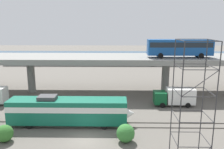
{
  "coord_description": "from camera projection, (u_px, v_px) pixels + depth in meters",
  "views": [
    {
      "loc": [
        3.69,
        -25.72,
        13.52
      ],
      "look_at": [
        2.84,
        20.24,
        3.65
      ],
      "focal_mm": 37.24,
      "sensor_mm": 36.0,
      "label": 1
    }
  ],
  "objects": [
    {
      "name": "shrub_left",
      "position": [
        4.0,
        133.0,
        27.27
      ],
      "size": [
        2.03,
        2.03,
        2.03
      ],
      "primitive_type": "sphere",
      "color": "#326C2A",
      "rests_on": "ground_plane"
    },
    {
      "name": "ground_plane",
      "position": [
        85.0,
        139.0,
        28.04
      ],
      "size": [
        260.0,
        260.0,
        0.0
      ],
      "primitive_type": "plane",
      "color": "#605B54"
    },
    {
      "name": "harbor_water",
      "position": [
        108.0,
        55.0,
        104.29
      ],
      "size": [
        140.0,
        36.0,
        0.01
      ],
      "primitive_type": "cube",
      "color": "#2D5170",
      "rests_on": "ground_plane"
    },
    {
      "name": "train_locomotive",
      "position": [
        74.0,
        110.0,
        31.53
      ],
      "size": [
        17.03,
        3.04,
        4.18
      ],
      "color": "#14664C",
      "rests_on": "ground_plane"
    },
    {
      "name": "pier_parking_lot",
      "position": [
        106.0,
        62.0,
        81.65
      ],
      "size": [
        68.12,
        10.34,
        1.53
      ],
      "primitive_type": "cube",
      "color": "gray",
      "rests_on": "ground_plane"
    },
    {
      "name": "parked_car_2",
      "position": [
        34.0,
        56.0,
        83.96
      ],
      "size": [
        4.5,
        1.83,
        1.5
      ],
      "rotation": [
        0.0,
        0.0,
        3.14
      ],
      "color": "#515459",
      "rests_on": "pier_parking_lot"
    },
    {
      "name": "shrub_right",
      "position": [
        126.0,
        133.0,
        27.19
      ],
      "size": [
        2.16,
        2.16,
        2.16
      ],
      "primitive_type": "sphere",
      "color": "#347833",
      "rests_on": "ground_plane"
    },
    {
      "name": "parked_car_3",
      "position": [
        180.0,
        57.0,
        82.15
      ],
      "size": [
        4.68,
        1.83,
        1.5
      ],
      "rotation": [
        0.0,
        0.0,
        3.14
      ],
      "color": "maroon",
      "rests_on": "pier_parking_lot"
    },
    {
      "name": "parked_car_1",
      "position": [
        80.0,
        57.0,
        81.24
      ],
      "size": [
        4.0,
        1.86,
        1.5
      ],
      "color": "silver",
      "rests_on": "pier_parking_lot"
    },
    {
      "name": "highway_overpass",
      "position": [
        98.0,
        60.0,
        46.19
      ],
      "size": [
        96.0,
        10.6,
        7.43
      ],
      "color": "gray",
      "rests_on": "ground_plane"
    },
    {
      "name": "parked_car_0",
      "position": [
        103.0,
        57.0,
        81.92
      ],
      "size": [
        4.37,
        1.92,
        1.5
      ],
      "rotation": [
        0.0,
        0.0,
        3.14
      ],
      "color": "black",
      "rests_on": "pier_parking_lot"
    },
    {
      "name": "transit_bus_on_overpass",
      "position": [
        180.0,
        47.0,
        43.54
      ],
      "size": [
        12.0,
        2.68,
        3.4
      ],
      "color": "#14478C",
      "rests_on": "highway_overpass"
    },
    {
      "name": "rail_strip_far",
      "position": [
        90.0,
        122.0,
        32.7
      ],
      "size": [
        110.0,
        0.12,
        0.12
      ],
      "primitive_type": "cube",
      "color": "#59544C",
      "rests_on": "ground_plane"
    },
    {
      "name": "scaffolding_tower",
      "position": [
        193.0,
        100.0,
        22.06
      ],
      "size": [
        3.21,
        3.21,
        12.22
      ],
      "color": "#2D2D30",
      "rests_on": "ground_plane"
    },
    {
      "name": "rail_strip_near",
      "position": [
        89.0,
        127.0,
        31.18
      ],
      "size": [
        110.0,
        0.12,
        0.12
      ],
      "primitive_type": "cube",
      "color": "#59544C",
      "rests_on": "ground_plane"
    },
    {
      "name": "service_truck_west",
      "position": [
        175.0,
        96.0,
        39.33
      ],
      "size": [
        6.8,
        2.46,
        3.04
      ],
      "rotation": [
        0.0,
        0.0,
        3.14
      ],
      "color": "#0C4C26",
      "rests_on": "ground_plane"
    }
  ]
}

